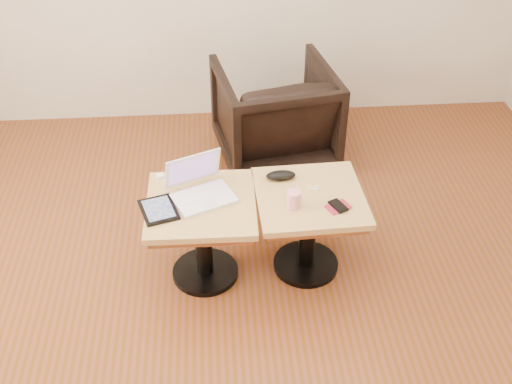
{
  "coord_description": "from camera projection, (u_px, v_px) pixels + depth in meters",
  "views": [
    {
      "loc": [
        -0.11,
        -2.17,
        2.55
      ],
      "look_at": [
        0.09,
        0.45,
        0.56
      ],
      "focal_mm": 45.0,
      "sensor_mm": 36.0,
      "label": 1
    }
  ],
  "objects": [
    {
      "name": "phone_on_sleeve",
      "position": [
        338.0,
        206.0,
        3.27
      ],
      "size": [
        0.15,
        0.13,
        0.01
      ],
      "rotation": [
        0.0,
        0.0,
        0.45
      ],
      "color": "#A0263B",
      "rests_on": "side_table_right"
    },
    {
      "name": "tablet",
      "position": [
        159.0,
        210.0,
        3.24
      ],
      "size": [
        0.23,
        0.26,
        0.02
      ],
      "rotation": [
        0.0,
        0.0,
        0.3
      ],
      "color": "black",
      "rests_on": "side_table_left"
    },
    {
      "name": "earbuds_tangle",
      "position": [
        313.0,
        188.0,
        3.39
      ],
      "size": [
        0.06,
        0.04,
        0.01
      ],
      "color": "white",
      "rests_on": "side_table_right"
    },
    {
      "name": "armchair",
      "position": [
        275.0,
        115.0,
        4.34
      ],
      "size": [
        0.86,
        0.88,
        0.7
      ],
      "primitive_type": "imported",
      "rotation": [
        0.0,
        0.0,
        3.32
      ],
      "color": "black",
      "rests_on": "ground"
    },
    {
      "name": "striped_cup",
      "position": [
        294.0,
        199.0,
        3.25
      ],
      "size": [
        0.09,
        0.09,
        0.09
      ],
      "primitive_type": "cylinder",
      "rotation": [
        0.0,
        0.0,
        -0.23
      ],
      "color": "#E53B60",
      "rests_on": "side_table_right"
    },
    {
      "name": "charging_adapter",
      "position": [
        160.0,
        176.0,
        3.47
      ],
      "size": [
        0.05,
        0.05,
        0.02
      ],
      "primitive_type": "cube",
      "rotation": [
        0.0,
        0.0,
        0.42
      ],
      "color": "white",
      "rests_on": "side_table_left"
    },
    {
      "name": "glasses_case",
      "position": [
        281.0,
        175.0,
        3.45
      ],
      "size": [
        0.16,
        0.08,
        0.05
      ],
      "primitive_type": "ellipsoid",
      "rotation": [
        0.0,
        0.0,
        0.04
      ],
      "color": "black",
      "rests_on": "side_table_right"
    },
    {
      "name": "side_table_right",
      "position": [
        309.0,
        214.0,
        3.43
      ],
      "size": [
        0.58,
        0.58,
        0.51
      ],
      "rotation": [
        0.0,
        0.0,
        0.04
      ],
      "color": "black",
      "rests_on": "ground"
    },
    {
      "name": "room_shell",
      "position": [
        241.0,
        100.0,
        2.45
      ],
      "size": [
        4.52,
        4.52,
        2.71
      ],
      "color": "brown",
      "rests_on": "ground"
    },
    {
      "name": "laptop",
      "position": [
        200.0,
        188.0,
        3.33
      ],
      "size": [
        0.38,
        0.37,
        0.21
      ],
      "rotation": [
        0.0,
        0.0,
        0.41
      ],
      "color": "white",
      "rests_on": "side_table_left"
    },
    {
      "name": "side_table_left",
      "position": [
        202.0,
        221.0,
        3.38
      ],
      "size": [
        0.57,
        0.57,
        0.51
      ],
      "rotation": [
        0.0,
        0.0,
        -0.02
      ],
      "color": "black",
      "rests_on": "ground"
    }
  ]
}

